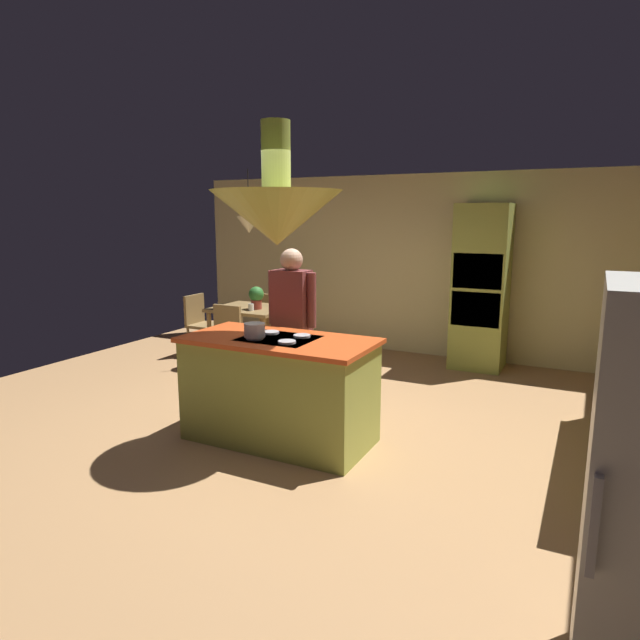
% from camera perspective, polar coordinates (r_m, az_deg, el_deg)
% --- Properties ---
extents(ground, '(8.16, 8.16, 0.00)m').
position_cam_1_polar(ground, '(5.19, -3.04, -11.56)').
color(ground, '#AD7F51').
extents(wall_back, '(6.80, 0.10, 2.55)m').
position_cam_1_polar(wall_back, '(8.01, 9.28, 5.67)').
color(wall_back, beige).
rests_on(wall_back, ground).
extents(kitchen_island, '(1.67, 0.84, 0.95)m').
position_cam_1_polar(kitchen_island, '(4.87, -4.27, -7.22)').
color(kitchen_island, '#939E42').
rests_on(kitchen_island, ground).
extents(oven_tower, '(0.66, 0.62, 2.13)m').
position_cam_1_polar(oven_tower, '(7.37, 16.44, 3.29)').
color(oven_tower, '#939E42').
rests_on(oven_tower, ground).
extents(dining_table, '(0.99, 0.84, 0.76)m').
position_cam_1_polar(dining_table, '(7.43, -7.20, 0.47)').
color(dining_table, olive).
rests_on(dining_table, ground).
extents(person_at_island, '(0.53, 0.22, 1.66)m').
position_cam_1_polar(person_at_island, '(5.45, -2.93, 0.02)').
color(person_at_island, tan).
rests_on(person_at_island, ground).
extents(range_hood, '(1.10, 1.10, 1.00)m').
position_cam_1_polar(range_hood, '(4.63, -4.54, 10.92)').
color(range_hood, '#939E42').
extents(pendant_light_over_table, '(0.32, 0.32, 0.82)m').
position_cam_1_polar(pendant_light_over_table, '(7.32, -7.42, 9.85)').
color(pendant_light_over_table, beige).
extents(chair_facing_island, '(0.40, 0.40, 0.87)m').
position_cam_1_polar(chair_facing_island, '(6.95, -10.10, -1.56)').
color(chair_facing_island, olive).
rests_on(chair_facing_island, ground).
extents(chair_by_back_wall, '(0.40, 0.40, 0.87)m').
position_cam_1_polar(chair_by_back_wall, '(7.99, -4.62, 0.18)').
color(chair_by_back_wall, olive).
rests_on(chair_by_back_wall, ground).
extents(chair_at_corner, '(0.40, 0.40, 0.87)m').
position_cam_1_polar(chair_at_corner, '(7.97, -12.38, -0.06)').
color(chair_at_corner, olive).
rests_on(chair_at_corner, ground).
extents(potted_plant_on_table, '(0.20, 0.20, 0.30)m').
position_cam_1_polar(potted_plant_on_table, '(7.26, -6.67, 2.46)').
color(potted_plant_on_table, '#99382D').
rests_on(potted_plant_on_table, dining_table).
extents(cup_on_table, '(0.07, 0.07, 0.09)m').
position_cam_1_polar(cup_on_table, '(7.16, -7.21, 1.33)').
color(cup_on_table, white).
rests_on(cup_on_table, dining_table).
extents(cooking_pot_on_cooktop, '(0.18, 0.18, 0.12)m').
position_cam_1_polar(cooking_pot_on_cooktop, '(4.70, -6.85, -1.06)').
color(cooking_pot_on_cooktop, '#B2B2B7').
rests_on(cooking_pot_on_cooktop, kitchen_island).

